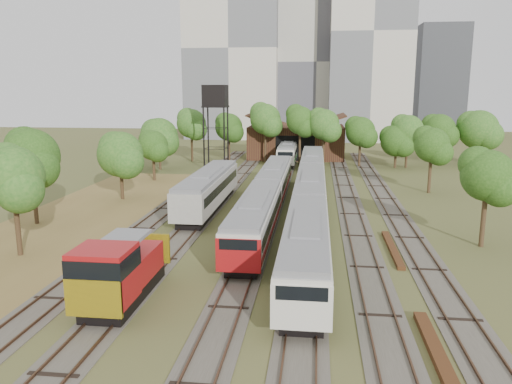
# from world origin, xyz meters

# --- Properties ---
(ground) EXTENTS (240.00, 240.00, 0.00)m
(ground) POSITION_xyz_m (0.00, 0.00, 0.00)
(ground) COLOR #475123
(ground) RESTS_ON ground
(dry_grass_patch) EXTENTS (14.00, 60.00, 0.04)m
(dry_grass_patch) POSITION_xyz_m (-18.00, 8.00, 0.02)
(dry_grass_patch) COLOR brown
(dry_grass_patch) RESTS_ON ground
(tracks) EXTENTS (24.60, 80.00, 0.19)m
(tracks) POSITION_xyz_m (-0.67, 25.00, 0.04)
(tracks) COLOR #4C473D
(tracks) RESTS_ON ground
(railcar_red_set) EXTENTS (2.77, 34.58, 3.42)m
(railcar_red_set) POSITION_xyz_m (-2.00, 16.58, 1.81)
(railcar_red_set) COLOR black
(railcar_red_set) RESTS_ON ground
(railcar_green_set) EXTENTS (2.85, 52.08, 3.52)m
(railcar_green_set) POSITION_xyz_m (2.00, 18.32, 1.86)
(railcar_green_set) COLOR black
(railcar_green_set) RESTS_ON ground
(railcar_rear) EXTENTS (2.68, 16.08, 3.31)m
(railcar_rear) POSITION_xyz_m (-2.00, 51.22, 1.75)
(railcar_rear) COLOR black
(railcar_rear) RESTS_ON ground
(shunter_locomotive) EXTENTS (2.90, 8.10, 3.79)m
(shunter_locomotive) POSITION_xyz_m (-8.00, -4.35, 1.84)
(shunter_locomotive) COLOR black
(shunter_locomotive) RESTS_ON ground
(old_grey_coach) EXTENTS (2.93, 18.00, 3.62)m
(old_grey_coach) POSITION_xyz_m (-8.00, 18.56, 1.98)
(old_grey_coach) COLOR black
(old_grey_coach) RESTS_ON ground
(water_tower) EXTENTS (3.56, 3.56, 12.28)m
(water_tower) POSITION_xyz_m (-12.50, 44.72, 10.36)
(water_tower) COLOR black
(water_tower) RESTS_ON ground
(rail_pile_near) EXTENTS (0.63, 9.43, 0.31)m
(rail_pile_near) POSITION_xyz_m (8.00, -8.67, 0.16)
(rail_pile_near) COLOR #502D17
(rail_pile_near) RESTS_ON ground
(rail_pile_far) EXTENTS (0.53, 8.43, 0.27)m
(rail_pile_far) POSITION_xyz_m (8.20, 7.14, 0.14)
(rail_pile_far) COLOR #502D17
(rail_pile_far) RESTS_ON ground
(maintenance_shed) EXTENTS (16.45, 11.55, 7.58)m
(maintenance_shed) POSITION_xyz_m (-1.00, 57.98, 2.91)
(maintenance_shed) COLOR #381914
(maintenance_shed) RESTS_ON ground
(tree_band_left) EXTENTS (8.44, 53.34, 8.36)m
(tree_band_left) POSITION_xyz_m (-20.01, 18.49, 5.05)
(tree_band_left) COLOR #382616
(tree_band_left) RESTS_ON ground
(tree_band_far) EXTENTS (50.66, 9.79, 9.44)m
(tree_band_far) POSITION_xyz_m (7.72, 50.84, 5.90)
(tree_band_far) COLOR #382616
(tree_band_far) RESTS_ON ground
(tree_band_right) EXTENTS (5.34, 43.24, 7.44)m
(tree_band_right) POSITION_xyz_m (14.77, 33.02, 4.78)
(tree_band_right) COLOR #382616
(tree_band_right) RESTS_ON ground
(tower_left) EXTENTS (22.00, 16.00, 42.00)m
(tower_left) POSITION_xyz_m (-18.00, 95.00, 21.00)
(tower_left) COLOR beige
(tower_left) RESTS_ON ground
(tower_centre) EXTENTS (20.00, 18.00, 36.00)m
(tower_centre) POSITION_xyz_m (2.00, 100.00, 18.00)
(tower_centre) COLOR #ADA99D
(tower_centre) RESTS_ON ground
(tower_right) EXTENTS (18.00, 16.00, 48.00)m
(tower_right) POSITION_xyz_m (14.00, 92.00, 24.00)
(tower_right) COLOR beige
(tower_right) RESTS_ON ground
(tower_far_right) EXTENTS (12.00, 12.00, 28.00)m
(tower_far_right) POSITION_xyz_m (34.00, 110.00, 14.00)
(tower_far_right) COLOR #383A3F
(tower_far_right) RESTS_ON ground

